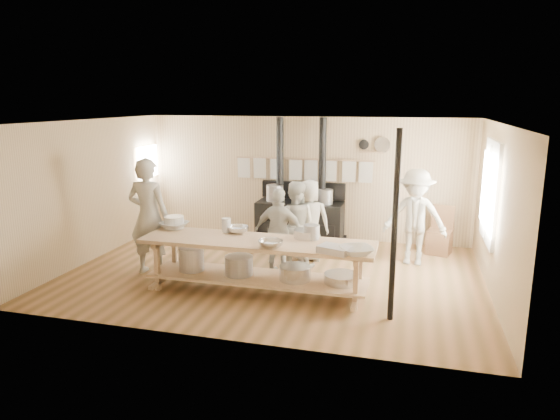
% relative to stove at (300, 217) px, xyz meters
% --- Properties ---
extents(ground, '(7.00, 7.00, 0.00)m').
position_rel_stove_xyz_m(ground, '(0.01, -2.12, -0.52)').
color(ground, brown).
rests_on(ground, ground).
extents(room_shell, '(7.00, 7.00, 7.00)m').
position_rel_stove_xyz_m(room_shell, '(0.01, -2.12, 1.10)').
color(room_shell, tan).
rests_on(room_shell, ground).
extents(window_right, '(0.09, 1.50, 1.65)m').
position_rel_stove_xyz_m(window_right, '(3.48, -1.52, 0.98)').
color(window_right, beige).
rests_on(window_right, ground).
extents(left_opening, '(0.00, 0.90, 0.90)m').
position_rel_stove_xyz_m(left_opening, '(-3.44, -0.12, 1.08)').
color(left_opening, white).
rests_on(left_opening, ground).
extents(stove, '(1.90, 0.75, 2.60)m').
position_rel_stove_xyz_m(stove, '(0.00, 0.00, 0.00)').
color(stove, black).
rests_on(stove, ground).
extents(towel_rail, '(3.00, 0.04, 0.47)m').
position_rel_stove_xyz_m(towel_rail, '(0.01, 0.28, 1.03)').
color(towel_rail, '#9E7E5A').
rests_on(towel_rail, ground).
extents(back_wall_shelf, '(0.63, 0.14, 0.32)m').
position_rel_stove_xyz_m(back_wall_shelf, '(1.47, 0.32, 1.48)').
color(back_wall_shelf, '#9E7E5A').
rests_on(back_wall_shelf, ground).
extents(prep_table, '(3.60, 0.90, 0.85)m').
position_rel_stove_xyz_m(prep_table, '(-0.00, -3.02, -0.00)').
color(prep_table, '#9E7E5A').
rests_on(prep_table, ground).
extents(support_post, '(0.08, 0.08, 2.60)m').
position_rel_stove_xyz_m(support_post, '(2.06, -3.47, 0.78)').
color(support_post, black).
rests_on(support_post, ground).
extents(cook_far_left, '(0.73, 0.48, 2.01)m').
position_rel_stove_xyz_m(cook_far_left, '(-2.04, -2.62, 0.48)').
color(cook_far_left, '#AEAC9A').
rests_on(cook_far_left, ground).
extents(cook_left, '(0.80, 0.65, 1.56)m').
position_rel_stove_xyz_m(cook_left, '(0.28, -1.66, 0.26)').
color(cook_left, '#AEAC9A').
rests_on(cook_left, ground).
extents(cook_center, '(0.85, 0.66, 1.53)m').
position_rel_stove_xyz_m(cook_center, '(0.45, -1.24, 0.24)').
color(cook_center, '#AEAC9A').
rests_on(cook_center, ground).
extents(cook_right, '(0.91, 0.43, 1.51)m').
position_rel_stove_xyz_m(cook_right, '(0.13, -2.17, 0.23)').
color(cook_right, '#AEAC9A').
rests_on(cook_right, ground).
extents(cook_by_window, '(1.20, 0.77, 1.75)m').
position_rel_stove_xyz_m(cook_by_window, '(2.34, -0.94, 0.35)').
color(cook_by_window, '#AEAC9A').
rests_on(cook_by_window, ground).
extents(chair, '(0.53, 0.53, 0.93)m').
position_rel_stove_xyz_m(chair, '(2.83, -0.15, -0.25)').
color(chair, brown).
rests_on(chair, ground).
extents(bowl_white_a, '(0.53, 0.53, 0.11)m').
position_rel_stove_xyz_m(bowl_white_a, '(-1.54, -2.69, 0.38)').
color(bowl_white_a, silver).
rests_on(bowl_white_a, prep_table).
extents(bowl_steel_a, '(0.47, 0.47, 0.11)m').
position_rel_stove_xyz_m(bowl_steel_a, '(-0.42, -2.69, 0.38)').
color(bowl_steel_a, silver).
rests_on(bowl_steel_a, prep_table).
extents(bowl_white_b, '(0.61, 0.61, 0.11)m').
position_rel_stove_xyz_m(bowl_white_b, '(1.56, -3.35, 0.38)').
color(bowl_white_b, silver).
rests_on(bowl_white_b, prep_table).
extents(bowl_steel_b, '(0.37, 0.37, 0.11)m').
position_rel_stove_xyz_m(bowl_steel_b, '(0.32, -3.35, 0.39)').
color(bowl_steel_b, silver).
rests_on(bowl_steel_b, prep_table).
extents(roasting_pan, '(0.51, 0.42, 0.10)m').
position_rel_stove_xyz_m(roasting_pan, '(1.25, -3.35, 0.38)').
color(roasting_pan, '#B2B2B7').
rests_on(roasting_pan, prep_table).
extents(mixing_bowl_large, '(0.45, 0.45, 0.13)m').
position_rel_stove_xyz_m(mixing_bowl_large, '(0.71, -2.69, 0.39)').
color(mixing_bowl_large, silver).
rests_on(mixing_bowl_large, prep_table).
extents(bucket_galv, '(0.26, 0.26, 0.22)m').
position_rel_stove_xyz_m(bucket_galv, '(0.80, -2.74, 0.44)').
color(bucket_galv, gray).
rests_on(bucket_galv, prep_table).
extents(deep_bowl_enamel, '(0.35, 0.35, 0.21)m').
position_rel_stove_xyz_m(deep_bowl_enamel, '(-1.54, -2.69, 0.43)').
color(deep_bowl_enamel, silver).
rests_on(deep_bowl_enamel, prep_table).
extents(pitcher, '(0.17, 0.17, 0.23)m').
position_rel_stove_xyz_m(pitcher, '(-0.61, -2.69, 0.44)').
color(pitcher, silver).
rests_on(pitcher, prep_table).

